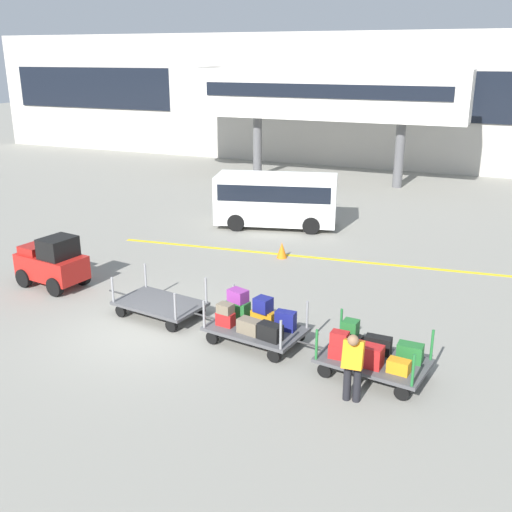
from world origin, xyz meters
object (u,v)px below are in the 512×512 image
baggage_cart_middle (254,321)px  baggage_cart_tail (371,354)px  baggage_tug (52,262)px  shuttle_van (276,197)px  baggage_handler (353,364)px  baggage_cart_lead (160,304)px  safety_cone_near (282,250)px

baggage_cart_middle → baggage_cart_tail: baggage_cart_middle is taller
baggage_tug → shuttle_van: 9.59m
baggage_tug → baggage_cart_tail: 10.11m
baggage_handler → shuttle_van: shuttle_van is taller
baggage_tug → shuttle_van: size_ratio=0.44×
baggage_cart_lead → safety_cone_near: size_ratio=5.59×
baggage_cart_middle → baggage_cart_tail: size_ratio=1.00×
baggage_cart_tail → baggage_cart_lead: bearing=171.1°
baggage_handler → safety_cone_near: 9.12m
baggage_cart_lead → shuttle_van: 9.49m
baggage_cart_lead → baggage_handler: bearing=-20.4°
shuttle_van → baggage_handler: bearing=-62.3°
shuttle_van → baggage_cart_tail: bearing=-59.1°
baggage_tug → baggage_cart_middle: size_ratio=0.73×
baggage_cart_middle → baggage_handler: 3.34m
baggage_cart_lead → baggage_cart_tail: (5.88, -0.92, 0.17)m
baggage_tug → baggage_cart_middle: (7.03, -1.07, -0.21)m
baggage_handler → shuttle_van: bearing=117.7°
baggage_tug → baggage_cart_middle: 7.11m
baggage_handler → baggage_tug: bearing=164.3°
baggage_tug → baggage_cart_middle: baggage_tug is taller
shuttle_van → baggage_cart_lead: bearing=-88.1°
baggage_cart_middle → baggage_handler: size_ratio=1.97×
baggage_cart_lead → baggage_cart_tail: 5.96m
baggage_handler → shuttle_van: 13.08m
baggage_handler → safety_cone_near: (-4.45, 7.94, -0.59)m
safety_cone_near → baggage_cart_middle: bearing=-75.5°
baggage_cart_lead → shuttle_van: size_ratio=0.60×
baggage_tug → baggage_cart_lead: (4.11, -0.64, -0.41)m
baggage_tug → baggage_cart_lead: baggage_tug is taller
safety_cone_near → baggage_cart_tail: bearing=-55.8°
baggage_cart_lead → baggage_tug: bearing=171.1°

